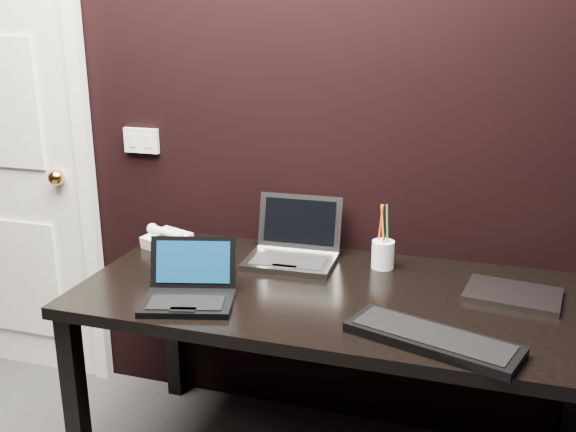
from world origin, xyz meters
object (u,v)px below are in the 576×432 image
(desk, at_px, (338,312))
(mobile_phone, at_px, (165,253))
(closed_laptop, at_px, (513,295))
(ext_keyboard, at_px, (432,339))
(silver_laptop, at_px, (293,250))
(desk_phone, at_px, (167,239))
(netbook, at_px, (189,290))
(pen_cup, at_px, (383,253))

(desk, bearing_deg, mobile_phone, 174.18)
(closed_laptop, bearing_deg, ext_keyboard, -119.47)
(silver_laptop, bearing_deg, closed_laptop, -7.82)
(mobile_phone, bearing_deg, desk_phone, 115.24)
(desk, height_order, mobile_phone, mobile_phone)
(desk, bearing_deg, closed_laptop, 11.63)
(netbook, xyz_separation_m, pen_cup, (0.54, 0.46, 0.02))
(mobile_phone, xyz_separation_m, pen_cup, (0.77, 0.18, 0.02))
(silver_laptop, height_order, pen_cup, pen_cup)
(ext_keyboard, relative_size, pen_cup, 2.13)
(netbook, bearing_deg, desk_phone, 125.33)
(desk, bearing_deg, pen_cup, 67.23)
(silver_laptop, distance_m, desk_phone, 0.51)
(mobile_phone, bearing_deg, ext_keyboard, -18.99)
(ext_keyboard, distance_m, desk_phone, 1.16)
(pen_cup, bearing_deg, silver_laptop, -174.93)
(ext_keyboard, bearing_deg, closed_laptop, 60.53)
(netbook, relative_size, desk_phone, 1.67)
(silver_laptop, distance_m, closed_laptop, 0.78)
(closed_laptop, height_order, desk_phone, desk_phone)
(silver_laptop, bearing_deg, mobile_phone, -161.39)
(silver_laptop, height_order, desk_phone, silver_laptop)
(netbook, bearing_deg, ext_keyboard, -4.19)
(mobile_phone, bearing_deg, pen_cup, 13.03)
(desk_phone, relative_size, mobile_phone, 2.15)
(desk_phone, xyz_separation_m, mobile_phone, (0.06, -0.14, 0.00))
(desk, distance_m, pen_cup, 0.30)
(silver_laptop, bearing_deg, desk, -44.22)
(desk, bearing_deg, silver_laptop, 135.78)
(desk, bearing_deg, netbook, -153.18)
(silver_laptop, bearing_deg, desk_phone, -178.46)
(ext_keyboard, height_order, closed_laptop, ext_keyboard)
(desk_phone, bearing_deg, closed_laptop, -4.11)
(mobile_phone, bearing_deg, netbook, -50.61)
(mobile_phone, relative_size, pen_cup, 0.39)
(closed_laptop, bearing_deg, pen_cup, 163.05)
(pen_cup, bearing_deg, mobile_phone, -166.97)
(ext_keyboard, distance_m, pen_cup, 0.57)
(desk, xyz_separation_m, pen_cup, (0.10, 0.25, 0.13))
(netbook, distance_m, ext_keyboard, 0.76)
(desk, xyz_separation_m, desk_phone, (-0.73, 0.20, 0.11))
(ext_keyboard, xyz_separation_m, pen_cup, (-0.22, 0.52, 0.04))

